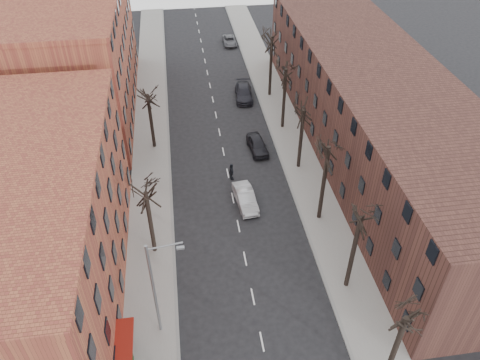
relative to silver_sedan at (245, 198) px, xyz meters
name	(u,v)px	position (x,y,z in m)	size (l,w,h in m)	color
sidewalk_left	(151,142)	(-9.09, 12.07, -0.69)	(4.00, 90.00, 0.15)	gray
sidewalk_right	(287,131)	(6.91, 12.07, -0.69)	(4.00, 90.00, 0.15)	gray
building_left_near	(28,237)	(-17.09, -7.93, 5.23)	(12.00, 26.00, 12.00)	brown
building_left_far	(76,57)	(-17.09, 21.07, 6.23)	(12.00, 28.00, 14.00)	brown
building_right	(375,111)	(14.91, 7.07, 4.23)	(12.00, 50.00, 10.00)	#492922
tree_right_b	(346,286)	(6.51, -10.93, -0.77)	(5.20, 5.20, 10.80)	black
tree_right_c	(319,218)	(6.51, -2.93, -0.77)	(5.20, 5.20, 11.60)	black
tree_right_d	(298,167)	(6.51, 5.07, -0.77)	(5.20, 5.20, 10.00)	black
tree_right_e	(282,127)	(6.51, 13.07, -0.77)	(5.20, 5.20, 10.80)	black
tree_right_f	(269,95)	(6.51, 21.07, -0.77)	(5.20, 5.20, 11.60)	black
tree_left_a	(155,251)	(-8.69, -4.93, -0.77)	(5.20, 5.20, 9.50)	black
tree_left_b	(155,147)	(-8.69, 11.07, -0.77)	(5.20, 5.20, 9.50)	black
streetlight	(156,287)	(-8.12, -12.93, 4.24)	(2.45, 0.22, 9.03)	slate
silver_sedan	(245,198)	(0.00, 0.00, 0.00)	(1.63, 4.66, 1.54)	#A8ABAF
parked_car_near	(257,145)	(2.71, 8.75, -0.01)	(1.80, 4.47, 1.52)	black
parked_car_mid	(244,93)	(3.00, 20.83, 0.02)	(2.20, 5.40, 1.57)	black
parked_car_far	(229,41)	(3.39, 38.79, -0.15)	(2.05, 4.44, 1.23)	#55565C
pedestrian_crossing	(231,172)	(-0.82, 4.03, 0.19)	(1.12, 0.47, 1.92)	black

